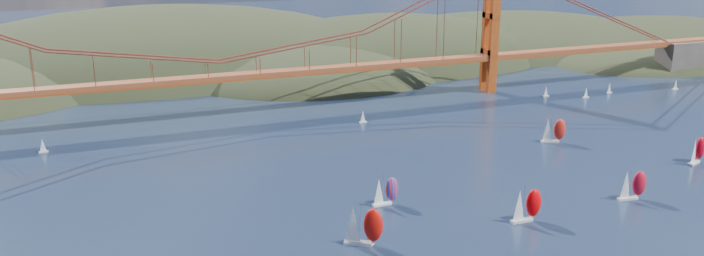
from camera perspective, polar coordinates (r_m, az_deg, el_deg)
name	(u,v)px	position (r m, az deg, el deg)	size (l,w,h in m)	color
headlands	(270,86)	(377.87, -6.81, 3.45)	(725.00, 225.00, 96.00)	black
bridge	(213,35)	(265.35, -11.45, 7.60)	(552.00, 12.00, 55.00)	brown
racer_0	(363,225)	(159.91, 0.88, -8.08)	(9.29, 7.17, 10.52)	silver
racer_1	(526,205)	(177.71, 14.27, -6.20)	(8.25, 3.30, 9.54)	silver
racer_2	(632,185)	(200.77, 22.27, -4.37)	(8.05, 3.78, 9.08)	silver
racer_3	(553,130)	(244.54, 16.38, -0.16)	(8.41, 5.28, 9.40)	silver
racer_4	(697,150)	(239.35, 26.75, -1.64)	(8.36, 5.41, 9.35)	silver
racer_rwb	(385,191)	(182.58, 2.76, -5.23)	(7.43, 3.07, 8.52)	white
distant_boat_3	(43,146)	(246.40, -24.32, -1.34)	(3.00, 2.00, 4.70)	silver
distant_boat_4	(546,91)	(311.16, 15.83, 2.96)	(3.00, 2.00, 4.70)	silver
distant_boat_5	(586,92)	(313.97, 18.89, 2.81)	(3.00, 2.00, 4.70)	silver
distant_boat_6	(609,88)	(326.37, 20.61, 3.14)	(3.00, 2.00, 4.70)	silver
distant_boat_7	(676,85)	(345.30, 25.31, 3.29)	(3.00, 2.00, 4.70)	silver
distant_boat_8	(363,117)	(258.75, 0.91, 0.95)	(3.00, 2.00, 4.70)	silver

